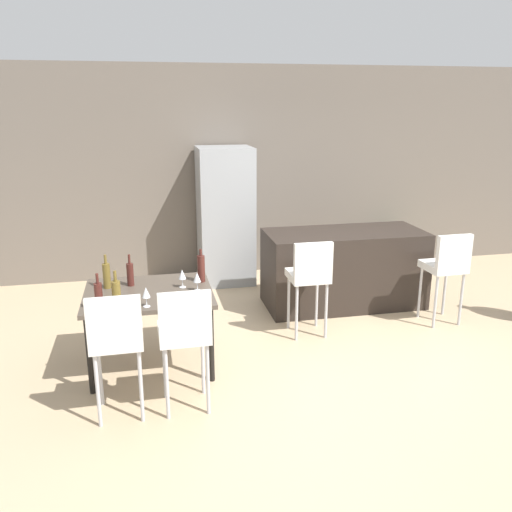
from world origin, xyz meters
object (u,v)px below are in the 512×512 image
object	(u,v)px
kitchen_island	(344,268)
potted_plant	(396,245)
dining_table	(149,299)
wine_bottle_end	(130,274)
bar_chair_left	(310,273)
dining_chair_near	(116,336)
wine_glass_inner	(182,275)
wine_glass_left	(197,278)
wine_glass_near	(146,293)
wine_bottle_corner	(116,295)
wine_bottle_right	(99,296)
wine_bottle_far	(107,275)
bar_chair_middle	(447,264)
dining_chair_far	(185,330)
wine_bottle_middle	(201,268)
refrigerator	(225,216)

from	to	relation	value
kitchen_island	potted_plant	size ratio (longest dim) A/B	3.00
dining_table	wine_bottle_end	size ratio (longest dim) A/B	3.79
bar_chair_left	dining_chair_near	bearing A→B (deg)	-148.38
bar_chair_left	wine_glass_inner	size ratio (longest dim) A/B	6.03
dining_chair_near	wine_glass_left	bearing A→B (deg)	47.68
wine_glass_left	wine_glass_near	distance (m)	0.56
dining_table	potted_plant	distance (m)	4.30
potted_plant	bar_chair_left	bearing A→B (deg)	-134.81
dining_table	wine_bottle_corner	bearing A→B (deg)	-122.79
dining_table	wine_bottle_right	xyz separation A→B (m)	(-0.40, -0.39, 0.20)
bar_chair_left	wine_bottle_right	world-z (taller)	wine_bottle_right
wine_bottle_far	wine_glass_inner	xyz separation A→B (m)	(0.69, -0.13, -0.00)
wine_bottle_far	wine_bottle_right	size ratio (longest dim) A/B	1.00
bar_chair_middle	potted_plant	xyz separation A→B (m)	(0.40, 1.98, -0.32)
bar_chair_middle	wine_bottle_far	world-z (taller)	wine_bottle_far
bar_chair_left	bar_chair_middle	distance (m)	1.57
dining_chair_far	wine_bottle_middle	size ratio (longest dim) A/B	3.25
dining_table	wine_bottle_middle	xyz separation A→B (m)	(0.51, 0.18, 0.21)
dining_chair_far	wine_bottle_right	distance (m)	0.82
wine_glass_near	wine_glass_inner	world-z (taller)	same
wine_bottle_end	refrigerator	world-z (taller)	refrigerator
kitchen_island	bar_chair_left	world-z (taller)	bar_chair_left
wine_glass_near	dining_table	bearing A→B (deg)	87.08
wine_bottle_corner	wine_glass_inner	size ratio (longest dim) A/B	1.96
dining_table	bar_chair_left	bearing A→B (deg)	11.46
dining_chair_near	wine_bottle_right	xyz separation A→B (m)	(-0.14, 0.45, 0.17)
kitchen_island	wine_glass_near	distance (m)	2.83
wine_bottle_end	refrigerator	size ratio (longest dim) A/B	0.17
wine_glass_left	wine_bottle_middle	bearing A→B (deg)	75.36
wine_glass_inner	potted_plant	distance (m)	4.03
potted_plant	wine_bottle_right	bearing A→B (deg)	-146.09
kitchen_island	wine_bottle_far	bearing A→B (deg)	-160.67
bar_chair_middle	wine_bottle_end	bearing A→B (deg)	-177.74
bar_chair_middle	dining_chair_far	world-z (taller)	same
wine_bottle_middle	wine_glass_left	world-z (taller)	wine_bottle_middle
wine_bottle_middle	refrigerator	world-z (taller)	refrigerator
wine_bottle_end	potted_plant	xyz separation A→B (m)	(3.77, 2.11, -0.48)
wine_bottle_far	wine_glass_inner	world-z (taller)	wine_bottle_far
bar_chair_middle	dining_chair_near	distance (m)	3.67
kitchen_island	wine_glass_near	size ratio (longest dim) A/B	10.90
wine_bottle_far	refrigerator	bearing A→B (deg)	56.03
dining_chair_near	wine_bottle_far	xyz separation A→B (m)	(-0.11, 1.02, 0.17)
wine_glass_near	dining_chair_far	bearing A→B (deg)	-58.67
bar_chair_left	wine_glass_inner	xyz separation A→B (m)	(-1.33, -0.29, 0.17)
bar_chair_middle	wine_glass_inner	world-z (taller)	bar_chair_middle
wine_bottle_right	potted_plant	world-z (taller)	wine_bottle_right
wine_bottle_end	wine_glass_left	bearing A→B (deg)	-24.32
refrigerator	wine_glass_near	bearing A→B (deg)	-112.06
wine_bottle_far	wine_glass_near	world-z (taller)	wine_bottle_far
bar_chair_left	refrigerator	size ratio (longest dim) A/B	0.57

